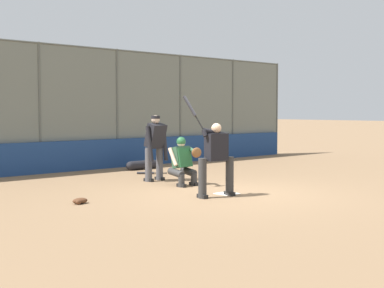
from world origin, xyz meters
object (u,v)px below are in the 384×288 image
object	(u,v)px
spare_bat_by_padding	(148,173)
equipment_bag_dugout_side	(142,165)
fielding_glove_on_dirt	(80,201)
batter_at_plate	(216,157)
umpire_home	(155,146)
catcher_behind_plate	(183,160)

from	to	relation	value
spare_bat_by_padding	equipment_bag_dugout_side	distance (m)	1.27
fielding_glove_on_dirt	batter_at_plate	bearing A→B (deg)	156.04
umpire_home	equipment_bag_dugout_side	size ratio (longest dim) A/B	1.47
umpire_home	fielding_glove_on_dirt	size ratio (longest dim) A/B	5.45
batter_at_plate	umpire_home	distance (m)	2.93
umpire_home	spare_bat_by_padding	xyz separation A→B (m)	(-0.73, -1.31, -0.88)
catcher_behind_plate	umpire_home	xyz separation A→B (m)	(-0.02, -1.13, 0.30)
umpire_home	batter_at_plate	bearing A→B (deg)	71.36
batter_at_plate	fielding_glove_on_dirt	distance (m)	2.93
catcher_behind_plate	equipment_bag_dugout_side	distance (m)	3.83
fielding_glove_on_dirt	spare_bat_by_padding	bearing A→B (deg)	-142.20
batter_at_plate	fielding_glove_on_dirt	bearing A→B (deg)	-14.55
umpire_home	catcher_behind_plate	bearing A→B (deg)	82.25
umpire_home	fielding_glove_on_dirt	bearing A→B (deg)	21.72
batter_at_plate	equipment_bag_dugout_side	distance (m)	5.68
spare_bat_by_padding	umpire_home	bearing A→B (deg)	104.61
catcher_behind_plate	spare_bat_by_padding	size ratio (longest dim) A/B	1.81
batter_at_plate	umpire_home	size ratio (longest dim) A/B	1.26
catcher_behind_plate	fielding_glove_on_dirt	world-z (taller)	catcher_behind_plate
catcher_behind_plate	fielding_glove_on_dirt	size ratio (longest dim) A/B	3.79
batter_at_plate	spare_bat_by_padding	size ratio (longest dim) A/B	3.27
spare_bat_by_padding	catcher_behind_plate	bearing A→B (deg)	116.71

